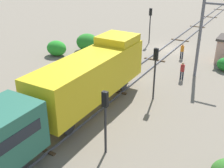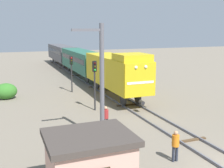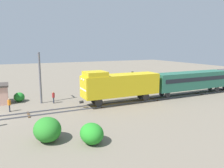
# 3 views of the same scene
# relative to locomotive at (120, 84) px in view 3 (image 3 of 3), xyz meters

# --- Properties ---
(locomotive) EXTENTS (2.90, 11.60, 4.60)m
(locomotive) POSITION_rel_locomotive_xyz_m (0.00, 0.00, 0.00)
(locomotive) COLOR gold
(locomotive) RESTS_ON railway_track
(passenger_car_leading) EXTENTS (2.84, 14.00, 3.66)m
(passenger_car_leading) POSITION_rel_locomotive_xyz_m (0.00, 13.34, -0.25)
(passenger_car_leading) COLOR #26604C
(passenger_car_leading) RESTS_ON railway_track
(traffic_signal_mid) EXTENTS (0.32, 0.34, 4.26)m
(traffic_signal_mid) POSITION_rel_locomotive_xyz_m (-3.40, -3.53, 0.18)
(traffic_signal_mid) COLOR #262628
(traffic_signal_mid) RESTS_ON ground
(traffic_signal_far) EXTENTS (0.32, 0.34, 3.98)m
(traffic_signal_far) POSITION_rel_locomotive_xyz_m (-3.60, 4.15, 0.00)
(traffic_signal_far) COLOR #262628
(traffic_signal_far) RESTS_ON ground
(worker_near_track) EXTENTS (0.38, 0.38, 1.70)m
(worker_near_track) POSITION_rel_locomotive_xyz_m (-2.40, -14.14, -1.78)
(worker_near_track) COLOR #262B38
(worker_near_track) RESTS_ON ground
(worker_by_signal) EXTENTS (0.38, 0.38, 1.70)m
(worker_by_signal) POSITION_rel_locomotive_xyz_m (-4.20, -8.43, -1.78)
(worker_by_signal) COLOR #262B38
(worker_by_signal) RESTS_ON ground
(catenary_mast) EXTENTS (1.94, 0.28, 7.22)m
(catenary_mast) POSITION_rel_locomotive_xyz_m (-5.07, -10.00, 1.08)
(catenary_mast) COLOR #595960
(catenary_mast) RESTS_ON ground
(bush_near) EXTENTS (2.19, 1.79, 1.59)m
(bush_near) POSITION_rel_locomotive_xyz_m (-10.48, 3.46, -1.98)
(bush_near) COLOR #326F26
(bush_near) RESTS_ON ground
(bush_mid) EXTENTS (2.37, 1.94, 1.72)m
(bush_mid) POSITION_rel_locomotive_xyz_m (10.39, -7.99, -1.91)
(bush_mid) COLOR #258B26
(bush_mid) RESTS_ON ground
(bush_far) EXTENTS (2.84, 2.32, 2.06)m
(bush_far) POSITION_rel_locomotive_xyz_m (8.33, -11.25, -1.74)
(bush_far) COLOR #287C26
(bush_far) RESTS_ON ground
(bush_back) EXTENTS (1.85, 1.51, 1.35)m
(bush_back) POSITION_rel_locomotive_xyz_m (-7.35, -12.81, -2.10)
(bush_back) COLOR #1F7626
(bush_back) RESTS_ON ground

